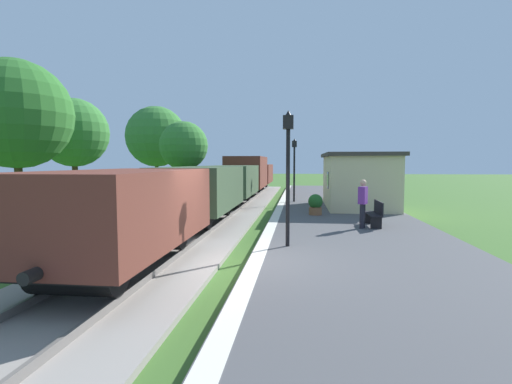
% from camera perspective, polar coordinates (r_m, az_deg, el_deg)
% --- Properties ---
extents(ground_plane, '(160.00, 160.00, 0.00)m').
position_cam_1_polar(ground_plane, '(9.31, -2.50, -11.51)').
color(ground_plane, '#3D6628').
extents(platform_slab, '(6.00, 60.00, 0.25)m').
position_cam_1_polar(platform_slab, '(9.34, 17.65, -10.86)').
color(platform_slab, '#4C4C4F').
rests_on(platform_slab, ground).
extents(platform_edge_stripe, '(0.36, 60.00, 0.01)m').
position_cam_1_polar(platform_edge_stripe, '(9.19, -0.01, -10.08)').
color(platform_edge_stripe, silver).
rests_on(platform_edge_stripe, platform_slab).
extents(track_ballast, '(3.80, 60.00, 0.12)m').
position_cam_1_polar(track_ballast, '(9.94, -16.53, -10.30)').
color(track_ballast, gray).
rests_on(track_ballast, ground).
extents(rail_near, '(0.07, 60.00, 0.14)m').
position_cam_1_polar(rail_near, '(9.65, -12.55, -9.86)').
color(rail_near, slate).
rests_on(rail_near, track_ballast).
extents(rail_far, '(0.07, 60.00, 0.14)m').
position_cam_1_polar(rail_far, '(10.21, -20.32, -9.25)').
color(rail_far, slate).
rests_on(rail_far, track_ballast).
extents(freight_train, '(2.50, 32.60, 2.72)m').
position_cam_1_polar(freight_train, '(21.83, -3.58, 1.52)').
color(freight_train, brown).
rests_on(freight_train, rail_near).
extents(station_hut, '(3.50, 5.80, 2.78)m').
position_cam_1_polar(station_hut, '(20.52, 14.86, 1.73)').
color(station_hut, beige).
rests_on(station_hut, platform_slab).
extents(bench_near_hut, '(0.42, 1.50, 0.91)m').
position_cam_1_polar(bench_near_hut, '(14.59, 17.23, -3.01)').
color(bench_near_hut, black).
rests_on(bench_near_hut, platform_slab).
extents(bench_down_platform, '(0.42, 1.50, 0.91)m').
position_cam_1_polar(bench_down_platform, '(25.66, 12.56, 0.19)').
color(bench_down_platform, black).
rests_on(bench_down_platform, platform_slab).
extents(person_waiting, '(0.38, 0.45, 1.71)m').
position_cam_1_polar(person_waiting, '(13.93, 15.53, -1.40)').
color(person_waiting, black).
rests_on(person_waiting, platform_slab).
extents(potted_planter, '(0.64, 0.64, 0.92)m').
position_cam_1_polar(potted_planter, '(17.13, 8.80, -1.79)').
color(potted_planter, brown).
rests_on(potted_planter, platform_slab).
extents(lamp_post_near, '(0.28, 0.28, 3.70)m').
position_cam_1_polar(lamp_post_near, '(10.50, 4.78, 5.75)').
color(lamp_post_near, black).
rests_on(lamp_post_near, platform_slab).
extents(lamp_post_far, '(0.28, 0.28, 3.70)m').
position_cam_1_polar(lamp_post_far, '(22.70, 5.69, 4.99)').
color(lamp_post_far, black).
rests_on(lamp_post_far, platform_slab).
extents(tree_trackside_mid, '(4.00, 4.00, 6.32)m').
position_cam_1_polar(tree_trackside_mid, '(16.92, -32.03, 9.71)').
color(tree_trackside_mid, '#4C3823').
rests_on(tree_trackside_mid, ground).
extents(tree_trackside_far, '(3.42, 3.42, 5.75)m').
position_cam_1_polar(tree_trackside_far, '(21.51, -25.39, 7.91)').
color(tree_trackside_far, '#4C3823').
rests_on(tree_trackside_far, ground).
extents(tree_field_left, '(3.10, 3.10, 5.18)m').
position_cam_1_polar(tree_field_left, '(25.22, -10.67, 6.74)').
color(tree_field_left, '#4C3823').
rests_on(tree_field_left, ground).
extents(tree_field_distant, '(4.71, 4.71, 6.94)m').
position_cam_1_polar(tree_field_distant, '(31.41, -14.57, 7.93)').
color(tree_field_distant, '#4C3823').
rests_on(tree_field_distant, ground).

